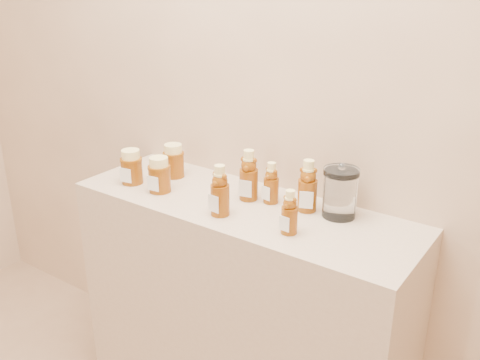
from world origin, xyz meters
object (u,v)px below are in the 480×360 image
Objects in this scene: display_table at (241,317)px; glass_canister at (340,191)px; honey_jar_left at (132,167)px; bear_bottle_front_left at (220,187)px; bear_bottle_back_left at (249,172)px.

glass_canister is at bearing 18.98° from display_table.
bear_bottle_front_left is at bearing -13.88° from honey_jar_left.
honey_jar_left is (-0.42, 0.03, -0.03)m from bear_bottle_front_left.
honey_jar_left is (-0.43, -0.12, -0.04)m from bear_bottle_back_left.
honey_jar_left is at bearing -177.44° from bear_bottle_back_left.
honey_jar_left is at bearing -166.41° from glass_canister.
glass_canister is (0.31, 0.05, -0.01)m from bear_bottle_back_left.
display_table is at bearing -161.02° from glass_canister.
honey_jar_left is 0.73× the size of glass_canister.
bear_bottle_back_left is 0.45m from honey_jar_left.
display_table is 0.55m from bear_bottle_back_left.
bear_bottle_back_left is at bearing 6.22° from honey_jar_left.
bear_bottle_back_left reaches higher than display_table.
honey_jar_left is 0.76m from glass_canister.
display_table is 0.67m from honey_jar_left.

